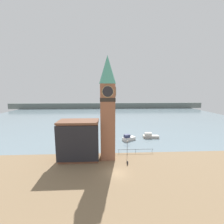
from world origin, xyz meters
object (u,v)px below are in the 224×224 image
boat_near (128,138)px  lamp_post (127,145)px  pier_building (79,140)px  boat_far (150,136)px  clock_tower (108,106)px  mooring_bollard_near (127,163)px

boat_near → lamp_post: 12.89m
pier_building → boat_far: 28.49m
clock_tower → mooring_bollard_near: (4.59, -3.97, -13.29)m
boat_near → mooring_bollard_near: size_ratio=5.77×
mooring_bollard_near → lamp_post: size_ratio=0.20×
clock_tower → boat_near: clock_tower is taller
boat_near → pier_building: bearing=-162.4°
lamp_post → boat_near: bearing=79.4°
clock_tower → lamp_post: bearing=7.6°
boat_near → mooring_bollard_near: 17.40m
pier_building → boat_far: size_ratio=1.73×
pier_building → mooring_bollard_near: size_ratio=11.82×
boat_near → lamp_post: (-2.34, -12.49, 2.19)m
boat_far → lamp_post: 18.36m
boat_far → pier_building: bearing=-141.1°
boat_near → mooring_bollard_near: bearing=-124.7°
clock_tower → boat_far: size_ratio=4.44×
boat_far → mooring_bollard_near: 22.45m
clock_tower → boat_near: bearing=60.2°
boat_near → clock_tower: bearing=-144.7°
clock_tower → mooring_bollard_near: bearing=-40.9°
clock_tower → boat_near: (7.54, 13.18, -12.96)m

